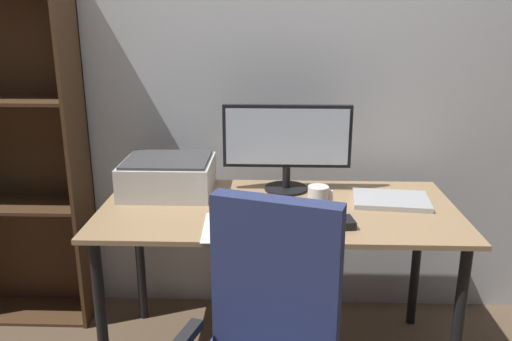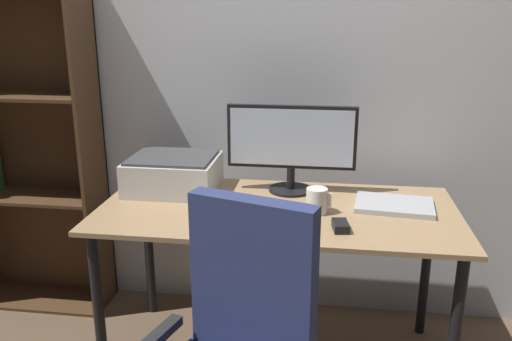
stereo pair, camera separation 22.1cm
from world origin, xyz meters
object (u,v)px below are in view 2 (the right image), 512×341
(monitor, at_px, (291,142))
(coffee_mug, at_px, (317,201))
(bookshelf, at_px, (27,148))
(keyboard, at_px, (276,222))
(printer, at_px, (173,173))
(mouse, at_px, (340,226))
(laptop, at_px, (394,205))
(desk, at_px, (277,226))

(monitor, xyz_separation_m, coffee_mug, (0.13, -0.26, -0.18))
(bookshelf, bearing_deg, coffee_mug, -15.06)
(keyboard, bearing_deg, printer, 145.96)
(coffee_mug, bearing_deg, mouse, -60.29)
(monitor, relative_size, printer, 1.45)
(laptop, xyz_separation_m, printer, (-0.99, 0.10, 0.07))
(desk, xyz_separation_m, coffee_mug, (0.16, -0.04, 0.14))
(desk, bearing_deg, laptop, 8.22)
(coffee_mug, bearing_deg, keyboard, -136.09)
(desk, relative_size, mouse, 15.66)
(monitor, distance_m, coffee_mug, 0.34)
(desk, bearing_deg, keyboard, -85.88)
(mouse, relative_size, coffee_mug, 0.91)
(coffee_mug, bearing_deg, monitor, 116.04)
(mouse, height_order, printer, printer)
(keyboard, bearing_deg, bookshelf, 157.99)
(desk, distance_m, bookshelf, 1.40)
(laptop, distance_m, bookshelf, 1.85)
(monitor, height_order, bookshelf, bookshelf)
(coffee_mug, bearing_deg, bookshelf, 164.94)
(laptop, bearing_deg, keyboard, -145.76)
(mouse, distance_m, laptop, 0.36)
(mouse, xyz_separation_m, printer, (-0.76, 0.37, 0.06))
(printer, distance_m, bookshelf, 0.86)
(monitor, bearing_deg, laptop, -18.81)
(laptop, bearing_deg, bookshelf, 176.98)
(desk, relative_size, monitor, 2.59)
(coffee_mug, relative_size, printer, 0.26)
(keyboard, height_order, coffee_mug, coffee_mug)
(mouse, height_order, coffee_mug, coffee_mug)
(desk, xyz_separation_m, monitor, (0.04, 0.22, 0.32))
(keyboard, height_order, mouse, mouse)
(desk, height_order, coffee_mug, coffee_mug)
(keyboard, height_order, bookshelf, bookshelf)
(keyboard, bearing_deg, laptop, 28.20)
(laptop, height_order, printer, printer)
(monitor, xyz_separation_m, keyboard, (-0.02, -0.41, -0.22))
(monitor, distance_m, mouse, 0.53)
(mouse, relative_size, laptop, 0.30)
(mouse, relative_size, printer, 0.24)
(keyboard, xyz_separation_m, printer, (-0.51, 0.35, 0.07))
(coffee_mug, relative_size, laptop, 0.33)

